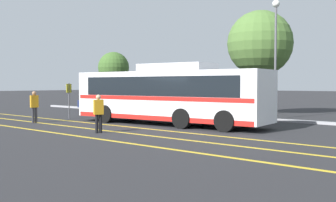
{
  "coord_description": "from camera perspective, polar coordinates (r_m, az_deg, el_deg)",
  "views": [
    {
      "loc": [
        12.82,
        -15.93,
        2.18
      ],
      "look_at": [
        -0.89,
        0.12,
        1.27
      ],
      "focal_mm": 42.0,
      "sensor_mm": 36.0,
      "label": 1
    }
  ],
  "objects": [
    {
      "name": "ground_plane",
      "position": [
        20.56,
        1.68,
        -3.63
      ],
      "size": [
        220.0,
        220.0,
        0.0
      ],
      "primitive_type": "plane",
      "color": "#262628"
    },
    {
      "name": "lane_strip_0",
      "position": [
        19.61,
        -4.19,
        -3.92
      ],
      "size": [
        31.16,
        0.2,
        0.01
      ],
      "primitive_type": "cube",
      "rotation": [
        0.0,
        0.0,
        1.57
      ],
      "color": "gold",
      "rests_on": "ground_plane"
    },
    {
      "name": "lane_strip_1",
      "position": [
        18.39,
        -8.15,
        -4.37
      ],
      "size": [
        31.16,
        0.2,
        0.01
      ],
      "primitive_type": "cube",
      "rotation": [
        0.0,
        0.0,
        1.57
      ],
      "color": "gold",
      "rests_on": "ground_plane"
    },
    {
      "name": "lane_strip_2",
      "position": [
        17.11,
        -13.33,
        -4.92
      ],
      "size": [
        31.16,
        0.2,
        0.01
      ],
      "primitive_type": "cube",
      "rotation": [
        0.0,
        0.0,
        1.57
      ],
      "color": "gold",
      "rests_on": "ground_plane"
    },
    {
      "name": "curb_strip",
      "position": [
        25.69,
        8.1,
        -2.27
      ],
      "size": [
        39.16,
        0.36,
        0.15
      ],
      "primitive_type": "cube",
      "color": "#99999E",
      "rests_on": "ground_plane"
    },
    {
      "name": "transit_bus",
      "position": [
        21.11,
        0.04,
        1.01
      ],
      "size": [
        11.64,
        3.55,
        3.26
      ],
      "rotation": [
        0.0,
        0.0,
        1.66
      ],
      "color": "silver",
      "rests_on": "ground_plane"
    },
    {
      "name": "parked_car_0",
      "position": [
        31.33,
        -9.57,
        -0.3
      ],
      "size": [
        4.29,
        1.94,
        1.35
      ],
      "rotation": [
        0.0,
        0.0,
        1.52
      ],
      "color": "navy",
      "rests_on": "ground_plane"
    },
    {
      "name": "parked_car_1",
      "position": [
        27.88,
        -2.18,
        -0.65
      ],
      "size": [
        4.54,
        1.79,
        1.29
      ],
      "rotation": [
        0.0,
        0.0,
        -1.57
      ],
      "color": "navy",
      "rests_on": "ground_plane"
    },
    {
      "name": "parked_car_2",
      "position": [
        24.06,
        7.8,
        -1.03
      ],
      "size": [
        4.78,
        2.07,
        1.44
      ],
      "rotation": [
        0.0,
        0.0,
        1.53
      ],
      "color": "#4C3823",
      "rests_on": "ground_plane"
    },
    {
      "name": "pedestrian_0",
      "position": [
        17.76,
        -10.05,
        -1.46
      ],
      "size": [
        0.38,
        0.47,
        1.72
      ],
      "rotation": [
        0.0,
        0.0,
        1.14
      ],
      "color": "black",
      "rests_on": "ground_plane"
    },
    {
      "name": "pedestrian_1",
      "position": [
        23.35,
        -18.83,
        -0.51
      ],
      "size": [
        0.3,
        0.46,
        1.79
      ],
      "rotation": [
        0.0,
        0.0,
        1.36
      ],
      "color": "#2D2D33",
      "rests_on": "ground_plane"
    },
    {
      "name": "bus_stop_sign",
      "position": [
        25.47,
        -14.18,
        0.69
      ],
      "size": [
        0.07,
        0.4,
        2.25
      ],
      "rotation": [
        0.0,
        0.0,
        1.66
      ],
      "color": "#59595E",
      "rests_on": "ground_plane"
    },
    {
      "name": "street_lamp",
      "position": [
        25.5,
        15.36,
        8.75
      ],
      "size": [
        0.46,
        0.46,
        7.38
      ],
      "color": "#59595E",
      "rests_on": "ground_plane"
    },
    {
      "name": "tree_0",
      "position": [
        28.99,
        13.21,
        8.15
      ],
      "size": [
        4.64,
        4.64,
        7.42
      ],
      "color": "#513823",
      "rests_on": "ground_plane"
    },
    {
      "name": "tree_1",
      "position": [
        38.3,
        -7.91,
        4.82
      ],
      "size": [
        2.99,
        2.99,
        5.28
      ],
      "color": "#513823",
      "rests_on": "ground_plane"
    }
  ]
}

